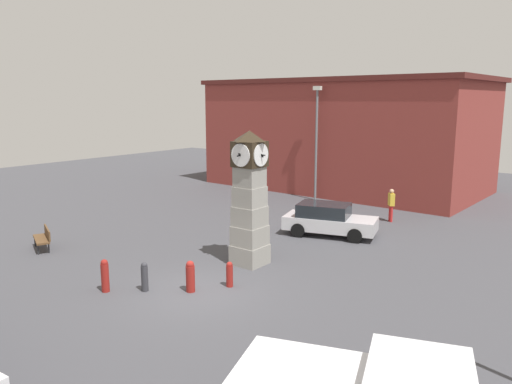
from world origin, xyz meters
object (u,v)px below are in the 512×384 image
(bollard_end_row, at_px, (230,274))
(bollard_far_row, at_px, (190,276))
(bench, at_px, (43,237))
(street_lamp_near_road, at_px, (316,136))
(bollard_mid_row, at_px, (145,276))
(car_far_lot, at_px, (328,219))
(clock_tower, at_px, (250,201))
(bollard_near_tower, at_px, (105,275))
(pedestrian_near_bench, at_px, (391,203))

(bollard_end_row, bearing_deg, bollard_far_row, -122.76)
(bench, distance_m, street_lamp_near_road, 16.59)
(bollard_mid_row, bearing_deg, car_far_lot, 81.98)
(clock_tower, xyz_separation_m, bench, (-7.92, -3.76, -1.90))
(car_far_lot, bearing_deg, bollard_mid_row, -98.02)
(bollard_near_tower, distance_m, street_lamp_near_road, 17.60)
(bollard_far_row, bearing_deg, bollard_end_row, 57.24)
(bollard_end_row, bearing_deg, bollard_mid_row, -134.31)
(bollard_end_row, relative_size, street_lamp_near_road, 0.12)
(car_far_lot, bearing_deg, bollard_far_row, -90.89)
(bench, bearing_deg, bollard_end_row, 9.79)
(car_far_lot, distance_m, pedestrian_near_bench, 4.40)
(bollard_near_tower, xyz_separation_m, bollard_far_row, (2.19, 1.68, -0.02))
(bench, relative_size, pedestrian_near_bench, 1.00)
(pedestrian_near_bench, relative_size, street_lamp_near_road, 0.24)
(bollard_mid_row, relative_size, street_lamp_near_road, 0.14)
(pedestrian_near_bench, bearing_deg, bollard_end_row, -93.24)
(bollard_mid_row, bearing_deg, bollard_near_tower, -140.13)
(street_lamp_near_road, bearing_deg, clock_tower, -70.14)
(bollard_end_row, bearing_deg, bollard_near_tower, -136.14)
(car_far_lot, bearing_deg, street_lamp_near_road, 125.01)
(clock_tower, relative_size, car_far_lot, 1.13)
(bollard_far_row, bearing_deg, pedestrian_near_bench, 83.90)
(bollard_mid_row, distance_m, car_far_lot, 9.69)
(bollard_far_row, bearing_deg, bollard_near_tower, -142.50)
(bollard_far_row, distance_m, bench, 8.13)
(clock_tower, distance_m, street_lamp_near_road, 12.93)
(bollard_mid_row, height_order, bench, bollard_mid_row)
(bollard_near_tower, bearing_deg, pedestrian_near_bench, 76.27)
(bollard_mid_row, xyz_separation_m, street_lamp_near_road, (-3.34, 16.29, 3.47))
(clock_tower, bearing_deg, bollard_mid_row, -103.64)
(clock_tower, height_order, street_lamp_near_road, street_lamp_near_road)
(bollard_near_tower, height_order, pedestrian_near_bench, pedestrian_near_bench)
(pedestrian_near_bench, bearing_deg, clock_tower, -99.33)
(bollard_near_tower, bearing_deg, bollard_end_row, 43.86)
(bollard_far_row, distance_m, bollard_end_row, 1.32)
(car_far_lot, relative_size, bench, 2.65)
(bollard_near_tower, distance_m, bollard_mid_row, 1.27)
(bollard_mid_row, xyz_separation_m, car_far_lot, (1.35, 9.60, 0.25))
(bollard_end_row, xyz_separation_m, bench, (-8.83, -1.52, 0.09))
(bollard_end_row, distance_m, street_lamp_near_road, 15.66)
(bollard_far_row, distance_m, pedestrian_near_bench, 13.02)
(bollard_far_row, bearing_deg, car_far_lot, 89.11)
(car_far_lot, height_order, street_lamp_near_road, street_lamp_near_road)
(clock_tower, distance_m, bench, 8.97)
(clock_tower, xyz_separation_m, bollard_near_tower, (-2.00, -5.03, -1.88))
(bench, height_order, pedestrian_near_bench, pedestrian_near_bench)
(car_far_lot, xyz_separation_m, bench, (-8.25, -9.14, -0.22))
(car_far_lot, bearing_deg, bench, -132.07)
(bollard_end_row, bearing_deg, street_lamp_near_road, 110.21)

